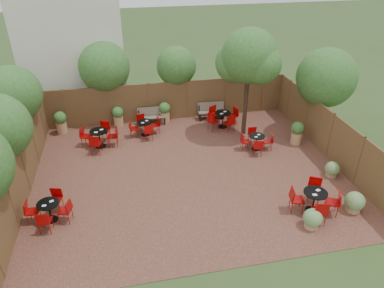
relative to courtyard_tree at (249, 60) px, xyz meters
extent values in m
plane|color=#354F23|center=(-3.19, -2.71, -3.60)|extent=(80.00, 80.00, 0.00)
cube|color=#3E1D19|center=(-3.19, -2.71, -3.59)|extent=(12.00, 10.00, 0.02)
cube|color=#54371F|center=(-3.19, 2.29, -2.60)|extent=(12.00, 0.08, 2.00)
cube|color=#54371F|center=(-9.19, -2.71, -2.60)|extent=(0.08, 10.00, 2.00)
cube|color=#54371F|center=(2.81, -2.71, -2.60)|extent=(0.08, 10.00, 2.00)
cube|color=silver|center=(-7.69, 5.29, 0.40)|extent=(5.00, 4.00, 8.00)
sphere|color=#2B5D1E|center=(-9.79, 0.29, -0.91)|extent=(2.32, 2.32, 2.32)
sphere|color=#2B5D1E|center=(-6.19, 2.99, -0.87)|extent=(2.44, 2.44, 2.44)
sphere|color=#2B5D1E|center=(-2.69, 2.89, -1.01)|extent=(1.97, 1.97, 1.97)
sphere|color=#2B5D1E|center=(0.31, 3.09, -1.05)|extent=(1.83, 1.83, 1.83)
sphere|color=#2B5D1E|center=(3.41, -0.71, -0.82)|extent=(2.63, 2.63, 2.63)
cylinder|color=black|center=(0.01, 0.01, -1.61)|extent=(0.21, 0.21, 3.94)
sphere|color=#2B5D1E|center=(0.01, 0.01, 0.16)|extent=(2.41, 2.41, 2.41)
sphere|color=#2B5D1E|center=(-0.49, 0.41, -0.28)|extent=(1.69, 1.69, 1.69)
sphere|color=#2B5D1E|center=(0.41, -0.39, -0.12)|extent=(1.76, 1.76, 1.76)
cube|color=brown|center=(-4.15, 1.84, -3.19)|extent=(1.37, 0.43, 0.05)
cube|color=brown|center=(-4.15, 2.03, -2.95)|extent=(1.36, 0.12, 0.41)
cube|color=black|center=(-4.77, 1.84, -3.40)|extent=(0.06, 0.41, 0.36)
cube|color=black|center=(-3.54, 1.84, -3.40)|extent=(0.06, 0.41, 0.36)
cube|color=brown|center=(-1.09, 1.84, -3.20)|extent=(1.37, 0.49, 0.05)
cube|color=brown|center=(-1.09, 2.02, -2.95)|extent=(1.35, 0.19, 0.41)
cube|color=black|center=(-1.71, 1.84, -3.40)|extent=(0.08, 0.41, 0.36)
cube|color=black|center=(-0.48, 1.84, -3.40)|extent=(0.08, 0.41, 0.36)
cylinder|color=black|center=(-0.79, 0.84, -3.57)|extent=(0.46, 0.46, 0.03)
cylinder|color=black|center=(-0.79, 0.84, -3.20)|extent=(0.05, 0.05, 0.73)
cylinder|color=black|center=(-0.79, 0.84, -2.83)|extent=(0.79, 0.79, 0.03)
cube|color=white|center=(-0.67, 0.93, -2.80)|extent=(0.17, 0.15, 0.02)
cube|color=white|center=(-0.89, 0.72, -2.80)|extent=(0.17, 0.15, 0.02)
cylinder|color=black|center=(-8.19, -4.54, -3.57)|extent=(0.41, 0.41, 0.03)
cylinder|color=black|center=(-8.19, -4.54, -3.24)|extent=(0.05, 0.05, 0.66)
cylinder|color=black|center=(-8.19, -4.54, -2.90)|extent=(0.71, 0.71, 0.03)
cube|color=white|center=(-8.08, -4.47, -2.88)|extent=(0.14, 0.11, 0.01)
cube|color=white|center=(-8.29, -4.65, -2.88)|extent=(0.14, 0.11, 0.01)
cylinder|color=black|center=(-4.59, 0.79, -3.57)|extent=(0.41, 0.41, 0.03)
cylinder|color=black|center=(-4.59, 0.79, -3.24)|extent=(0.05, 0.05, 0.65)
cylinder|color=black|center=(-4.59, 0.79, -2.90)|extent=(0.71, 0.71, 0.03)
cube|color=white|center=(-4.48, 0.86, -2.88)|extent=(0.13, 0.10, 0.01)
cube|color=white|center=(-4.69, 0.68, -2.88)|extent=(0.13, 0.10, 0.01)
cylinder|color=black|center=(0.49, -5.87, -3.57)|extent=(0.46, 0.46, 0.03)
cylinder|color=black|center=(0.49, -5.87, -3.20)|extent=(0.05, 0.05, 0.73)
cylinder|color=black|center=(0.49, -5.87, -2.82)|extent=(0.80, 0.80, 0.03)
cube|color=white|center=(0.61, -5.78, -2.79)|extent=(0.17, 0.15, 0.02)
cube|color=white|center=(0.38, -5.99, -2.79)|extent=(0.17, 0.15, 0.02)
cylinder|color=black|center=(-6.66, 0.09, -3.57)|extent=(0.46, 0.46, 0.03)
cylinder|color=black|center=(-6.66, 0.09, -3.19)|extent=(0.05, 0.05, 0.74)
cylinder|color=black|center=(-6.66, 0.09, -2.81)|extent=(0.80, 0.80, 0.03)
cube|color=white|center=(-6.54, 0.18, -2.79)|extent=(0.17, 0.14, 0.02)
cube|color=white|center=(-6.77, -0.04, -2.79)|extent=(0.17, 0.14, 0.02)
cylinder|color=black|center=(0.07, -1.55, -3.57)|extent=(0.40, 0.40, 0.03)
cylinder|color=black|center=(0.07, -1.55, -3.25)|extent=(0.05, 0.05, 0.63)
cylinder|color=black|center=(0.07, -1.55, -2.93)|extent=(0.69, 0.69, 0.03)
cube|color=white|center=(0.18, -1.47, -2.90)|extent=(0.14, 0.11, 0.01)
cube|color=white|center=(-0.02, -1.65, -2.90)|extent=(0.14, 0.11, 0.01)
cylinder|color=#AA7D55|center=(-5.79, 1.99, -3.32)|extent=(0.46, 0.46, 0.53)
sphere|color=#2B5D1E|center=(-5.79, 1.99, -2.85)|extent=(0.55, 0.55, 0.55)
cylinder|color=#AA7D55|center=(-3.48, 1.98, -3.31)|extent=(0.48, 0.48, 0.55)
sphere|color=#2B5D1E|center=(-3.48, 1.98, -2.82)|extent=(0.57, 0.57, 0.57)
cylinder|color=#AA7D55|center=(-8.45, 1.79, -3.30)|extent=(0.50, 0.50, 0.57)
sphere|color=#2B5D1E|center=(-8.45, 1.79, -2.79)|extent=(0.60, 0.60, 0.60)
cylinder|color=#AA7D55|center=(2.02, -1.41, -3.31)|extent=(0.48, 0.48, 0.55)
sphere|color=#2B5D1E|center=(2.02, -1.41, -2.82)|extent=(0.58, 0.58, 0.58)
cylinder|color=#AA7D55|center=(1.85, -6.13, -3.47)|extent=(0.49, 0.49, 0.22)
sphere|color=#5C8545|center=(1.85, -6.13, -3.19)|extent=(0.67, 0.67, 0.67)
cylinder|color=#AA7D55|center=(0.07, -6.58, -3.48)|extent=(0.45, 0.45, 0.21)
sphere|color=#5C8545|center=(0.07, -6.58, -3.22)|extent=(0.62, 0.62, 0.62)
cylinder|color=#AA7D55|center=(2.23, -4.09, -3.49)|extent=(0.41, 0.41, 0.19)
sphere|color=#5C8545|center=(2.23, -4.09, -3.25)|extent=(0.56, 0.56, 0.56)
camera|label=1|loc=(-5.49, -14.41, 4.53)|focal=33.74mm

